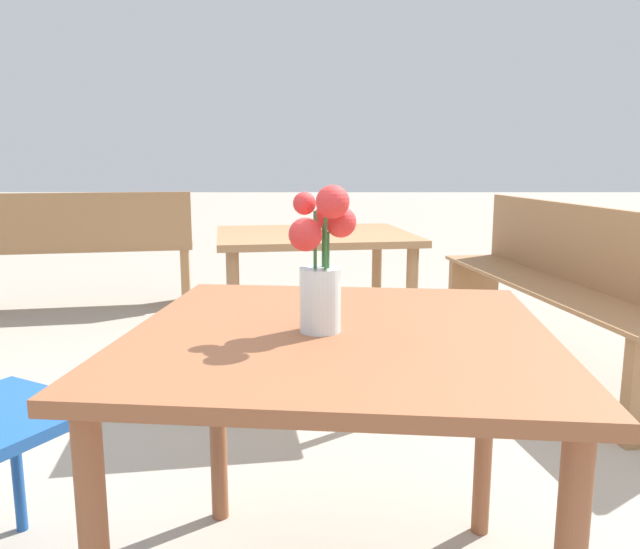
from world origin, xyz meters
TOP-DOWN VIEW (x-y plane):
  - table_front at (0.00, 0.00)m, footprint 0.98×0.99m
  - flower_vase at (-0.04, -0.02)m, footprint 0.14×0.15m
  - bench_near at (1.19, 1.84)m, footprint 0.66×1.99m
  - bench_middle at (-1.81, 3.11)m, footprint 1.71×0.66m
  - table_back at (-0.07, 1.48)m, footprint 0.96×0.85m

SIDE VIEW (x-z plane):
  - bench_middle at x=-1.81m, z-range 0.04..0.89m
  - bench_near at x=1.19m, z-range 0.05..0.90m
  - table_front at x=0.00m, z-range 0.26..0.97m
  - table_back at x=-0.07m, z-range 0.26..1.01m
  - flower_vase at x=-0.04m, z-range 0.70..1.01m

